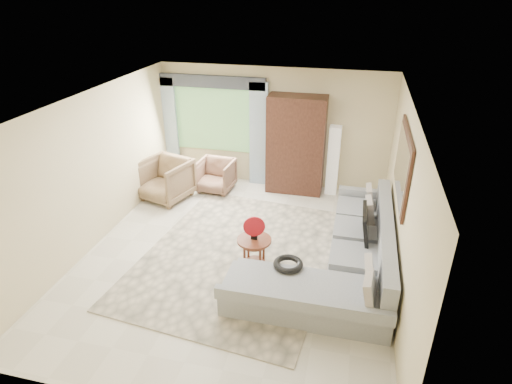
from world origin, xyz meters
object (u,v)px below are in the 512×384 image
(armoire, at_px, (296,145))
(tv_screen, at_px, (366,224))
(potted_plant, at_px, (180,175))
(floor_lamp, at_px, (333,161))
(coffee_table, at_px, (254,253))
(armchair_left, at_px, (165,180))
(sectional_sofa, at_px, (345,262))
(armchair_right, at_px, (215,176))

(armoire, bearing_deg, tv_screen, -58.25)
(potted_plant, height_order, armoire, armoire)
(floor_lamp, bearing_deg, potted_plant, -173.19)
(armoire, xyz_separation_m, floor_lamp, (0.80, 0.06, -0.30))
(coffee_table, xyz_separation_m, potted_plant, (-2.38, 2.66, -0.04))
(floor_lamp, bearing_deg, armchair_left, -161.93)
(potted_plant, xyz_separation_m, armoire, (2.56, 0.34, 0.80))
(tv_screen, relative_size, potted_plant, 1.50)
(sectional_sofa, distance_m, floor_lamp, 3.03)
(armchair_left, relative_size, floor_lamp, 0.64)
(armchair_right, bearing_deg, floor_lamp, 14.92)
(sectional_sofa, height_order, coffee_table, sectional_sofa)
(coffee_table, bearing_deg, armoire, 86.61)
(sectional_sofa, height_order, potted_plant, sectional_sofa)
(tv_screen, relative_size, armoire, 0.35)
(armchair_left, bearing_deg, sectional_sofa, -9.13)
(tv_screen, relative_size, coffee_table, 1.36)
(armchair_left, distance_m, armchair_right, 1.09)
(sectional_sofa, relative_size, armoire, 1.65)
(coffee_table, distance_m, armchair_left, 3.10)
(coffee_table, height_order, floor_lamp, floor_lamp)
(coffee_table, xyz_separation_m, armchair_right, (-1.51, 2.59, 0.06))
(armchair_right, height_order, floor_lamp, floor_lamp)
(armchair_left, bearing_deg, floor_lamp, 34.95)
(armchair_right, bearing_deg, tv_screen, -28.13)
(coffee_table, bearing_deg, potted_plant, 131.83)
(tv_screen, height_order, armchair_right, tv_screen)
(armchair_left, relative_size, armoire, 0.45)
(coffee_table, relative_size, armchair_right, 0.72)
(armchair_right, relative_size, potted_plant, 1.54)
(armoire, bearing_deg, sectional_sofa, -66.94)
(tv_screen, height_order, armchair_left, tv_screen)
(potted_plant, bearing_deg, coffee_table, -48.17)
(tv_screen, bearing_deg, armchair_right, 147.69)
(armchair_left, height_order, armoire, armoire)
(tv_screen, distance_m, armchair_left, 4.31)
(armchair_left, height_order, armchair_right, armchair_left)
(sectional_sofa, distance_m, armchair_right, 3.83)
(tv_screen, bearing_deg, armchair_left, 161.24)
(armchair_left, bearing_deg, coffee_table, -22.43)
(potted_plant, bearing_deg, armchair_right, -4.60)
(tv_screen, bearing_deg, potted_plant, 152.83)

